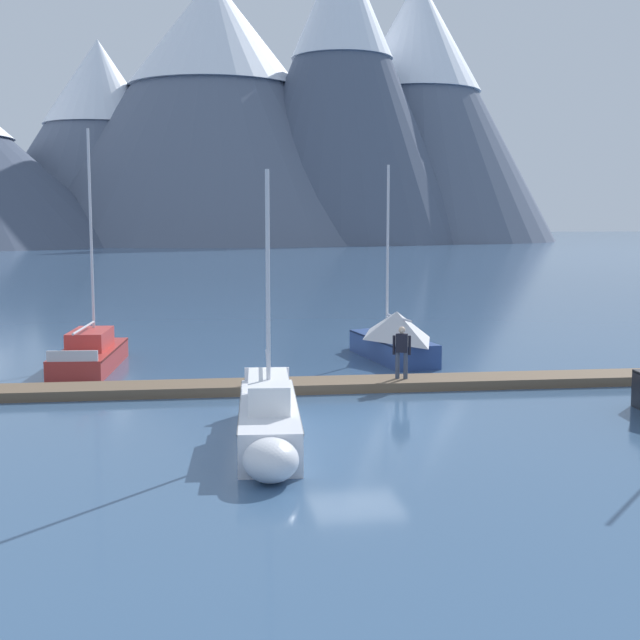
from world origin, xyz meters
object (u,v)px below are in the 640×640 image
Objects in this scene: sailboat_nearest_berth at (92,352)px; person_on_dock at (402,349)px; sailboat_second_berth at (269,420)px; sailboat_mid_dock_port at (392,336)px.

person_on_dock is at bearing -29.45° from sailboat_nearest_berth.
sailboat_nearest_berth is at bearing 113.31° from sailboat_second_berth.
sailboat_mid_dock_port is (11.29, -0.21, 0.36)m from sailboat_nearest_berth.
sailboat_second_berth is 8.12m from person_on_dock.
sailboat_mid_dock_port is 5.67m from person_on_dock.
sailboat_nearest_berth is at bearing 178.93° from sailboat_mid_dock_port.
sailboat_mid_dock_port is (6.06, 11.94, 0.26)m from sailboat_second_berth.
sailboat_second_berth is at bearing -66.69° from sailboat_nearest_berth.
sailboat_nearest_berth is 11.30m from sailboat_mid_dock_port.
sailboat_nearest_berth is 1.22× the size of sailboat_second_berth.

